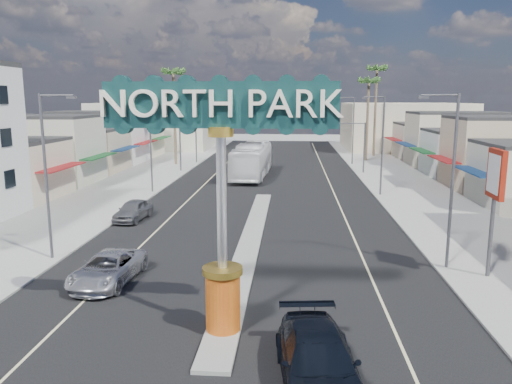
# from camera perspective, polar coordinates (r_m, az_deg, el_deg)

# --- Properties ---
(ground) EXTENTS (160.00, 160.00, 0.00)m
(ground) POSITION_cam_1_polar(r_m,az_deg,el_deg) (46.33, 0.97, -0.25)
(ground) COLOR gray
(ground) RESTS_ON ground
(road) EXTENTS (20.00, 120.00, 0.01)m
(road) POSITION_cam_1_polar(r_m,az_deg,el_deg) (46.33, 0.97, -0.25)
(road) COLOR black
(road) RESTS_ON ground
(median_island) EXTENTS (1.30, 30.00, 0.16)m
(median_island) POSITION_cam_1_polar(r_m,az_deg,el_deg) (30.77, -0.69, -5.71)
(median_island) COLOR gray
(median_island) RESTS_ON ground
(sidewalk_left) EXTENTS (8.00, 120.00, 0.12)m
(sidewalk_left) POSITION_cam_1_polar(r_m,az_deg,el_deg) (49.11, -15.57, 0.05)
(sidewalk_left) COLOR gray
(sidewalk_left) RESTS_ON ground
(sidewalk_right) EXTENTS (8.00, 120.00, 0.12)m
(sidewalk_right) POSITION_cam_1_polar(r_m,az_deg,el_deg) (47.66, 18.03, -0.40)
(sidewalk_right) COLOR gray
(sidewalk_right) RESTS_ON ground
(storefront_row_left) EXTENTS (12.00, 42.00, 6.00)m
(storefront_row_left) POSITION_cam_1_polar(r_m,az_deg,el_deg) (64.42, -20.25, 4.85)
(storefront_row_left) COLOR beige
(storefront_row_left) RESTS_ON ground
(storefront_row_right) EXTENTS (12.00, 42.00, 6.00)m
(storefront_row_right) POSITION_cam_1_polar(r_m,az_deg,el_deg) (62.52, 24.31, 4.41)
(storefront_row_right) COLOR #B7B29E
(storefront_row_right) RESTS_ON ground
(backdrop_far_left) EXTENTS (20.00, 20.00, 8.00)m
(backdrop_far_left) POSITION_cam_1_polar(r_m,az_deg,el_deg) (93.81, -11.10, 7.51)
(backdrop_far_left) COLOR #B7B29E
(backdrop_far_left) RESTS_ON ground
(backdrop_far_right) EXTENTS (20.00, 20.00, 8.00)m
(backdrop_far_right) POSITION_cam_1_polar(r_m,az_deg,el_deg) (92.63, 16.42, 7.25)
(backdrop_far_right) COLOR beige
(backdrop_far_right) RESTS_ON ground
(gateway_sign) EXTENTS (8.20, 1.50, 9.15)m
(gateway_sign) POSITION_cam_1_polar(r_m,az_deg,el_deg) (17.81, -3.99, 1.56)
(gateway_sign) COLOR #C23E0E
(gateway_sign) RESTS_ON median_island
(traffic_signal_left) EXTENTS (5.09, 0.45, 6.00)m
(traffic_signal_left) POSITION_cam_1_polar(r_m,az_deg,el_deg) (60.73, -7.01, 6.32)
(traffic_signal_left) COLOR #47474C
(traffic_signal_left) RESTS_ON ground
(traffic_signal_right) EXTENTS (5.09, 0.45, 6.00)m
(traffic_signal_right) POSITION_cam_1_polar(r_m,az_deg,el_deg) (59.97, 10.59, 6.16)
(traffic_signal_right) COLOR #47474C
(traffic_signal_right) RESTS_ON ground
(streetlight_l_near) EXTENTS (2.03, 0.22, 9.00)m
(streetlight_l_near) POSITION_cam_1_polar(r_m,az_deg,el_deg) (28.77, -22.65, 2.48)
(streetlight_l_near) COLOR #47474C
(streetlight_l_near) RESTS_ON ground
(streetlight_l_mid) EXTENTS (2.03, 0.22, 9.00)m
(streetlight_l_mid) POSITION_cam_1_polar(r_m,az_deg,el_deg) (47.38, -11.78, 5.95)
(streetlight_l_mid) COLOR #47474C
(streetlight_l_mid) RESTS_ON ground
(streetlight_l_far) EXTENTS (2.03, 0.22, 9.00)m
(streetlight_l_far) POSITION_cam_1_polar(r_m,az_deg,el_deg) (68.76, -6.77, 7.48)
(streetlight_l_far) COLOR #47474C
(streetlight_l_far) RESTS_ON ground
(streetlight_r_near) EXTENTS (2.03, 0.22, 9.00)m
(streetlight_r_near) POSITION_cam_1_polar(r_m,az_deg,el_deg) (26.89, 21.27, 2.07)
(streetlight_r_near) COLOR #47474C
(streetlight_r_near) RESTS_ON ground
(streetlight_r_mid) EXTENTS (2.03, 0.22, 9.00)m
(streetlight_r_mid) POSITION_cam_1_polar(r_m,az_deg,el_deg) (46.26, 14.07, 5.75)
(streetlight_r_mid) COLOR #47474C
(streetlight_r_mid) RESTS_ON ground
(streetlight_r_far) EXTENTS (2.03, 0.22, 9.00)m
(streetlight_r_far) POSITION_cam_1_polar(r_m,az_deg,el_deg) (67.99, 10.92, 7.33)
(streetlight_r_far) COLOR #47474C
(streetlight_r_far) RESTS_ON ground
(palm_left_far) EXTENTS (2.60, 2.60, 13.10)m
(palm_left_far) POSITION_cam_1_polar(r_m,az_deg,el_deg) (67.30, -9.42, 12.82)
(palm_left_far) COLOR brown
(palm_left_far) RESTS_ON ground
(palm_right_mid) EXTENTS (2.60, 2.60, 12.10)m
(palm_right_mid) POSITION_cam_1_polar(r_m,az_deg,el_deg) (72.22, 12.77, 11.83)
(palm_right_mid) COLOR brown
(palm_right_mid) RESTS_ON ground
(palm_right_far) EXTENTS (2.60, 2.60, 14.10)m
(palm_right_far) POSITION_cam_1_polar(r_m,az_deg,el_deg) (78.52, 13.65, 12.98)
(palm_right_far) COLOR brown
(palm_right_far) RESTS_ON ground
(suv_left) EXTENTS (2.74, 5.30, 1.43)m
(suv_left) POSITION_cam_1_polar(r_m,az_deg,el_deg) (25.20, -16.57, -8.38)
(suv_left) COLOR silver
(suv_left) RESTS_ON ground
(suv_right) EXTENTS (2.92, 5.99, 1.68)m
(suv_right) POSITION_cam_1_polar(r_m,az_deg,el_deg) (16.12, 7.11, -18.74)
(suv_right) COLOR black
(suv_right) RESTS_ON ground
(car_parked_left) EXTENTS (2.15, 4.49, 1.48)m
(car_parked_left) POSITION_cam_1_polar(r_m,az_deg,el_deg) (37.44, -13.86, -2.02)
(car_parked_left) COLOR slate
(car_parked_left) RESTS_ON ground
(city_bus) EXTENTS (3.84, 13.73, 3.78)m
(city_bus) POSITION_cam_1_polar(r_m,az_deg,el_deg) (56.43, -0.47, 3.65)
(city_bus) COLOR white
(city_bus) RESTS_ON ground
(bank_pylon_sign) EXTENTS (0.35, 1.97, 6.27)m
(bank_pylon_sign) POSITION_cam_1_polar(r_m,az_deg,el_deg) (26.35, 25.69, 1.12)
(bank_pylon_sign) COLOR #47474C
(bank_pylon_sign) RESTS_ON sidewalk_right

